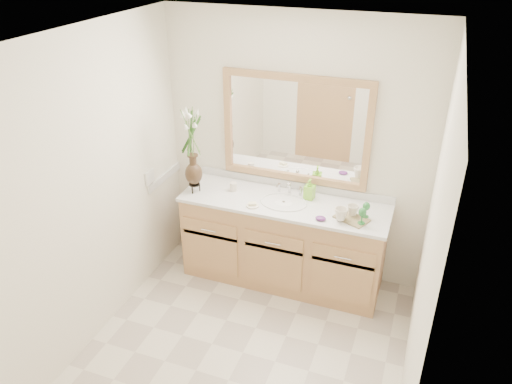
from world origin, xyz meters
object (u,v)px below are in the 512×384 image
at_px(flower_vase, 191,139).
at_px(soap_bottle, 310,190).
at_px(tumbler, 233,187).
at_px(tray, 352,219).

bearing_deg(flower_vase, soap_bottle, 12.88).
relative_size(flower_vase, tumbler, 9.41).
distance_m(soap_bottle, tray, 0.48).
height_order(flower_vase, tray, flower_vase).
xyz_separation_m(soap_bottle, tray, (0.42, -0.22, -0.08)).
relative_size(flower_vase, tray, 2.84).
bearing_deg(soap_bottle, tray, -20.07).
bearing_deg(soap_bottle, tumbler, -164.24).
xyz_separation_m(flower_vase, tray, (1.43, 0.01, -0.50)).
xyz_separation_m(flower_vase, soap_bottle, (1.01, 0.23, -0.43)).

